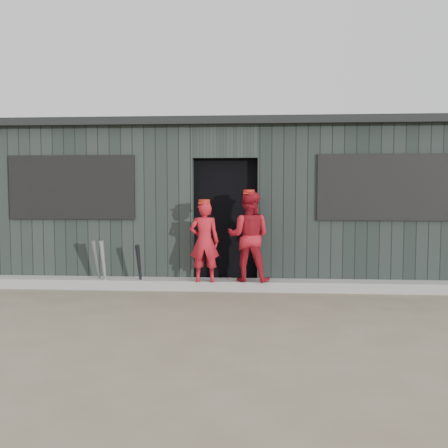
# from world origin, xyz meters

# --- Properties ---
(ground) EXTENTS (80.00, 80.00, 0.00)m
(ground) POSITION_xyz_m (0.00, 0.00, 0.00)
(ground) COLOR brown
(ground) RESTS_ON ground
(curb) EXTENTS (8.00, 0.36, 0.15)m
(curb) POSITION_xyz_m (0.00, 1.82, 0.07)
(curb) COLOR gray
(curb) RESTS_ON ground
(bat_left) EXTENTS (0.10, 0.21, 0.76)m
(bat_left) POSITION_xyz_m (-1.81, 1.66, 0.38)
(bat_left) COLOR #9C9CA4
(bat_left) RESTS_ON ground
(bat_mid) EXTENTS (0.11, 0.31, 0.76)m
(bat_mid) POSITION_xyz_m (-1.93, 1.74, 0.38)
(bat_mid) COLOR gray
(bat_mid) RESTS_ON ground
(bat_right) EXTENTS (0.11, 0.21, 0.69)m
(bat_right) POSITION_xyz_m (-1.28, 1.71, 0.35)
(bat_right) COLOR black
(bat_right) RESTS_ON ground
(player_red_left) EXTENTS (0.45, 0.30, 1.20)m
(player_red_left) POSITION_xyz_m (-0.28, 1.65, 0.75)
(player_red_left) COLOR #B51623
(player_red_left) RESTS_ON curb
(player_red_right) EXTENTS (0.71, 0.59, 1.34)m
(player_red_right) POSITION_xyz_m (0.37, 1.75, 0.82)
(player_red_right) COLOR #A51421
(player_red_right) RESTS_ON curb
(player_grey_back) EXTENTS (0.74, 0.56, 1.37)m
(player_grey_back) POSITION_xyz_m (0.67, 2.35, 0.68)
(player_grey_back) COLOR #B2B2B2
(player_grey_back) RESTS_ON ground
(dugout) EXTENTS (8.30, 3.30, 2.62)m
(dugout) POSITION_xyz_m (-0.00, 3.50, 1.29)
(dugout) COLOR black
(dugout) RESTS_ON ground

